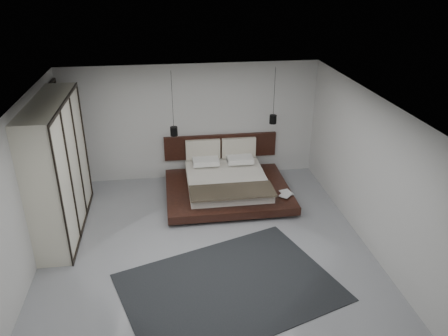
{
  "coord_description": "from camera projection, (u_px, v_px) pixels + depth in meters",
  "views": [
    {
      "loc": [
        -0.62,
        -6.88,
        4.83
      ],
      "look_at": [
        0.52,
        1.2,
        1.01
      ],
      "focal_mm": 35.0,
      "sensor_mm": 36.0,
      "label": 1
    }
  ],
  "objects": [
    {
      "name": "bed",
      "position": [
        227.0,
        183.0,
        9.97
      ],
      "size": [
        2.75,
        2.38,
        1.07
      ],
      "color": "black",
      "rests_on": "floor"
    },
    {
      "name": "book_upper",
      "position": [
        281.0,
        194.0,
        9.5
      ],
      "size": [
        0.35,
        0.36,
        0.02
      ],
      "primitive_type": "imported",
      "rotation": [
        0.0,
        0.0,
        -0.74
      ],
      "color": "#99724C",
      "rests_on": "book_lower"
    },
    {
      "name": "wardrobe",
      "position": [
        58.0,
        168.0,
        8.28
      ],
      "size": [
        0.63,
        2.67,
        2.62
      ],
      "color": "silver",
      "rests_on": "floor"
    },
    {
      "name": "lattice_screen",
      "position": [
        60.0,
        141.0,
        9.57
      ],
      "size": [
        0.05,
        0.9,
        2.6
      ],
      "primitive_type": "cube",
      "color": "black",
      "rests_on": "floor"
    },
    {
      "name": "book_lower",
      "position": [
        282.0,
        194.0,
        9.54
      ],
      "size": [
        0.29,
        0.34,
        0.03
      ],
      "primitive_type": "imported",
      "rotation": [
        0.0,
        0.0,
        0.25
      ],
      "color": "#99724C",
      "rests_on": "bed"
    },
    {
      "name": "wall_left",
      "position": [
        27.0,
        189.0,
        7.32
      ],
      "size": [
        0.0,
        6.0,
        6.0
      ],
      "primitive_type": "plane",
      "rotation": [
        1.57,
        0.0,
        1.57
      ],
      "color": "#B9B9B6",
      "rests_on": "floor"
    },
    {
      "name": "wall_back",
      "position": [
        192.0,
        123.0,
        10.39
      ],
      "size": [
        6.0,
        0.0,
        6.0
      ],
      "primitive_type": "plane",
      "rotation": [
        1.57,
        0.0,
        0.0
      ],
      "color": "#B9B9B6",
      "rests_on": "floor"
    },
    {
      "name": "wall_right",
      "position": [
        365.0,
        168.0,
        8.08
      ],
      "size": [
        0.0,
        6.0,
        6.0
      ],
      "primitive_type": "plane",
      "rotation": [
        1.57,
        0.0,
        -1.57
      ],
      "color": "#B9B9B6",
      "rests_on": "floor"
    },
    {
      "name": "pendant_left",
      "position": [
        174.0,
        131.0,
        9.72
      ],
      "size": [
        0.17,
        0.17,
        1.46
      ],
      "color": "black",
      "rests_on": "ceiling"
    },
    {
      "name": "ceiling",
      "position": [
        203.0,
        101.0,
        7.11
      ],
      "size": [
        6.0,
        6.0,
        0.0
      ],
      "primitive_type": "plane",
      "rotation": [
        3.14,
        0.0,
        0.0
      ],
      "color": "white",
      "rests_on": "wall_back"
    },
    {
      "name": "wall_front",
      "position": [
        230.0,
        293.0,
        5.01
      ],
      "size": [
        6.0,
        0.0,
        6.0
      ],
      "primitive_type": "plane",
      "rotation": [
        -1.57,
        0.0,
        0.0
      ],
      "color": "#B9B9B6",
      "rests_on": "floor"
    },
    {
      "name": "pendant_right",
      "position": [
        273.0,
        119.0,
        9.93
      ],
      "size": [
        0.16,
        0.16,
        1.28
      ],
      "color": "black",
      "rests_on": "ceiling"
    },
    {
      "name": "rug",
      "position": [
        229.0,
        287.0,
        7.17
      ],
      "size": [
        3.96,
        3.36,
        0.01
      ],
      "primitive_type": "cube",
      "rotation": [
        0.0,
        0.0,
        0.33
      ],
      "color": "black",
      "rests_on": "floor"
    },
    {
      "name": "floor",
      "position": [
        206.0,
        244.0,
        8.29
      ],
      "size": [
        6.0,
        6.0,
        0.0
      ],
      "primitive_type": "plane",
      "color": "gray",
      "rests_on": "ground"
    }
  ]
}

